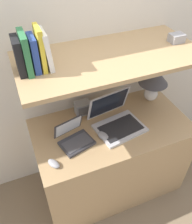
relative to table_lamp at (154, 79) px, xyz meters
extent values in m
plane|color=#7A664C|center=(-0.45, -0.50, -0.97)|extent=(12.00, 12.00, 0.00)
cube|color=silver|center=(-0.45, 0.21, 0.23)|extent=(6.00, 0.05, 2.40)
cube|color=tan|center=(-0.45, -0.18, -0.59)|extent=(1.20, 0.65, 0.75)
cube|color=silver|center=(-0.45, 0.17, -0.32)|extent=(1.20, 0.04, 1.29)
cube|color=tan|center=(-0.45, -0.10, 0.34)|extent=(1.20, 0.58, 0.03)
ellipsoid|color=white|center=(0.00, 0.00, -0.15)|extent=(0.12, 0.12, 0.13)
cylinder|color=tan|center=(0.00, 0.00, -0.06)|extent=(0.02, 0.02, 0.05)
cone|color=#4C4C51|center=(0.00, 0.00, 0.03)|extent=(0.24, 0.24, 0.14)
cube|color=silver|center=(-0.40, -0.22, -0.20)|extent=(0.38, 0.31, 0.02)
cube|color=#232326|center=(-0.40, -0.23, -0.19)|extent=(0.33, 0.23, 0.00)
cube|color=silver|center=(-0.43, -0.06, -0.08)|extent=(0.35, 0.12, 0.23)
cube|color=black|center=(-0.43, -0.07, -0.08)|extent=(0.32, 0.10, 0.20)
cube|color=#333338|center=(-0.75, -0.24, -0.20)|extent=(0.26, 0.21, 0.02)
cube|color=#47474C|center=(-0.75, -0.25, -0.19)|extent=(0.22, 0.16, 0.00)
cube|color=#333338|center=(-0.78, -0.14, -0.12)|extent=(0.23, 0.10, 0.14)
cube|color=white|center=(-0.78, -0.15, -0.12)|extent=(0.20, 0.09, 0.13)
ellipsoid|color=#99999E|center=(-0.55, -0.26, -0.20)|extent=(0.09, 0.12, 0.03)
ellipsoid|color=#99999E|center=(-0.95, -0.36, -0.20)|extent=(0.09, 0.11, 0.03)
cube|color=gray|center=(-0.60, 0.05, -0.16)|extent=(0.12, 0.09, 0.11)
cube|color=#59595B|center=(-0.60, 0.01, -0.16)|extent=(0.10, 0.00, 0.07)
cube|color=black|center=(-1.00, -0.10, 0.45)|extent=(0.04, 0.15, 0.20)
cube|color=#2D7042|center=(-0.96, -0.10, 0.46)|extent=(0.03, 0.18, 0.22)
cube|color=#284293|center=(-0.91, -0.10, 0.45)|extent=(0.03, 0.14, 0.20)
cube|color=gold|center=(-0.87, -0.10, 0.47)|extent=(0.03, 0.14, 0.24)
cube|color=silver|center=(-0.84, -0.10, 0.46)|extent=(0.04, 0.15, 0.22)
cube|color=#99999E|center=(0.04, -0.10, 0.38)|extent=(0.10, 0.08, 0.06)
camera|label=1|loc=(-1.04, -1.32, 1.06)|focal=38.00mm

